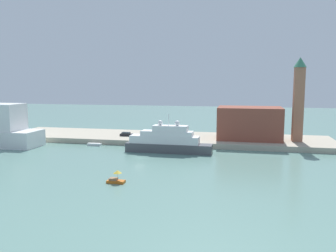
% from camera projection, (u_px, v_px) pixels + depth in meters
% --- Properties ---
extents(ground, '(400.00, 400.00, 0.00)m').
position_uv_depth(ground, '(139.00, 158.00, 90.00)').
color(ground, slate).
extents(quay_dock, '(110.00, 23.70, 1.64)m').
position_uv_depth(quay_dock, '(163.00, 138.00, 116.88)').
color(quay_dock, '#ADA38E').
rests_on(quay_dock, ground).
extents(large_yacht, '(24.52, 4.51, 10.88)m').
position_uv_depth(large_yacht, '(167.00, 142.00, 96.91)').
color(large_yacht, '#4C4C51').
rests_on(large_yacht, ground).
extents(small_motorboat, '(3.51, 1.68, 2.57)m').
position_uv_depth(small_motorboat, '(116.00, 178.00, 67.44)').
color(small_motorboat, '#C66019').
rests_on(small_motorboat, ground).
extents(work_barge, '(4.35, 1.41, 0.76)m').
position_uv_depth(work_barge, '(94.00, 144.00, 107.40)').
color(work_barge, silver).
rests_on(work_barge, ground).
extents(harbor_building, '(19.87, 13.08, 10.27)m').
position_uv_depth(harbor_building, '(249.00, 123.00, 109.48)').
color(harbor_building, brown).
rests_on(harbor_building, quay_dock).
extents(bell_tower, '(3.87, 3.87, 25.58)m').
position_uv_depth(bell_tower, '(299.00, 97.00, 104.15)').
color(bell_tower, '#9E664C').
rests_on(bell_tower, quay_dock).
extents(parked_car, '(4.48, 1.77, 1.33)m').
position_uv_depth(parked_car, '(127.00, 134.00, 116.08)').
color(parked_car, black).
rests_on(parked_car, quay_dock).
extents(person_figure, '(0.36, 0.36, 1.73)m').
position_uv_depth(person_figure, '(142.00, 135.00, 113.45)').
color(person_figure, '#334C8C').
rests_on(person_figure, quay_dock).
extents(mooring_bollard, '(0.53, 0.53, 0.70)m').
position_uv_depth(mooring_bollard, '(159.00, 140.00, 106.32)').
color(mooring_bollard, black).
rests_on(mooring_bollard, quay_dock).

